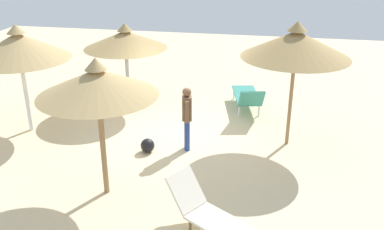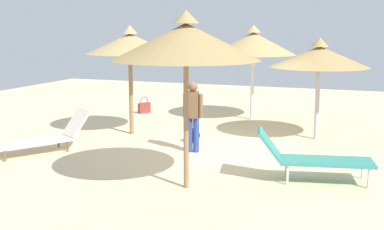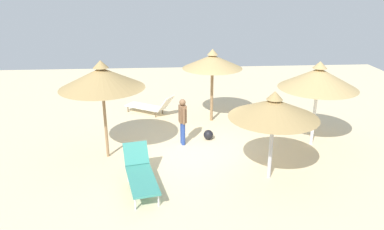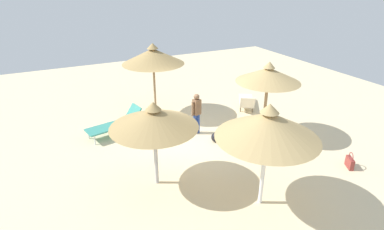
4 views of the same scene
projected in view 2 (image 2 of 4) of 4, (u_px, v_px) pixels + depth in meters
The scene contains 10 objects.
ground at pixel (226, 153), 11.01m from camera, with size 24.00×24.00×0.10m, color beige.
parasol_umbrella_near_right at pixel (186, 42), 8.08m from camera, with size 2.47×2.47×2.99m.
parasol_umbrella_back at pixel (130, 44), 12.35m from camera, with size 2.21×2.21×2.76m.
parasol_umbrella_front at pixel (253, 43), 14.33m from camera, with size 2.47×2.47×2.77m.
parasol_umbrella_far_right at pixel (319, 57), 11.82m from camera, with size 2.35×2.35×2.46m.
lounge_chair_edge at pixel (311, 157), 8.80m from camera, with size 2.12×1.07×0.92m.
lounge_chair_near_left at pixel (46, 136), 10.86m from camera, with size 1.62×2.06×0.88m.
person_standing_far_left at pixel (193, 113), 10.77m from camera, with size 0.43×0.26×1.55m.
handbag at pixel (144, 107), 15.76m from camera, with size 0.31×0.42×0.52m.
beach_ball at pixel (193, 135), 11.82m from camera, with size 0.33×0.33×0.33m, color black.
Camera 2 is at (-3.01, 10.28, 2.73)m, focal length 46.51 mm.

